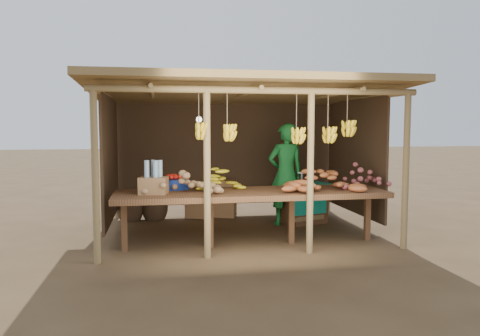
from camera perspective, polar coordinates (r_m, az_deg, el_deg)
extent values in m
plane|color=brown|center=(7.83, 0.00, -7.68)|extent=(60.00, 60.00, 0.00)
cylinder|color=olive|center=(6.10, -17.23, -1.06)|extent=(0.09, 0.09, 2.20)
cylinder|color=olive|center=(6.96, 19.57, -0.40)|extent=(0.09, 0.09, 2.20)
cylinder|color=olive|center=(9.07, -14.88, 0.93)|extent=(0.09, 0.09, 2.20)
cylinder|color=olive|center=(9.67, 10.77, 1.26)|extent=(0.09, 0.09, 2.20)
cylinder|color=olive|center=(6.08, -4.03, -0.86)|extent=(0.09, 0.09, 2.20)
cylinder|color=olive|center=(6.38, 8.57, -0.63)|extent=(0.09, 0.09, 2.20)
cylinder|color=olive|center=(6.18, 2.46, 9.45)|extent=(4.40, 0.09, 0.09)
cylinder|color=olive|center=(9.13, -1.66, 8.04)|extent=(4.40, 0.09, 0.09)
cube|color=olive|center=(7.66, 0.00, 9.28)|extent=(4.70, 3.50, 0.28)
cube|color=#443120|center=(9.11, -1.63, 1.81)|extent=(4.20, 0.04, 1.98)
cube|color=#443120|center=(7.77, -15.55, 1.07)|extent=(0.04, 2.40, 1.98)
cube|color=#443120|center=(8.45, 13.78, 1.42)|extent=(0.04, 2.40, 1.98)
cube|color=brown|center=(6.77, 1.41, -3.15)|extent=(3.90, 1.05, 0.08)
cube|color=brown|center=(6.72, -13.92, -6.81)|extent=(0.08, 0.08, 0.72)
cube|color=brown|center=(6.75, -3.63, -6.63)|extent=(0.08, 0.08, 0.72)
cube|color=brown|center=(6.98, 6.26, -6.26)|extent=(0.08, 0.08, 0.72)
cube|color=brown|center=(7.40, 15.25, -5.75)|extent=(0.08, 0.08, 0.72)
cylinder|color=navy|center=(7.03, -7.97, -1.95)|extent=(0.43, 0.43, 0.15)
cube|color=olive|center=(6.56, -10.48, -2.10)|extent=(0.43, 0.37, 0.24)
imported|color=#19742F|center=(8.25, 5.59, -0.76)|extent=(0.69, 0.49, 1.79)
cube|color=brown|center=(8.53, 7.62, -4.42)|extent=(0.87, 0.80, 0.65)
cube|color=#0D9683|center=(8.48, 7.65, -2.02)|extent=(0.96, 0.89, 0.07)
cube|color=olive|center=(8.94, -1.97, -4.82)|extent=(0.53, 0.48, 0.35)
cube|color=olive|center=(8.88, -1.97, -2.60)|extent=(0.53, 0.48, 0.35)
cube|color=olive|center=(8.88, -5.05, -4.90)|extent=(0.53, 0.48, 0.35)
ellipsoid|color=#443120|center=(8.85, -13.23, -4.44)|extent=(0.49, 0.49, 0.66)
ellipsoid|color=#443120|center=(8.84, -10.36, -4.40)|extent=(0.49, 0.49, 0.66)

